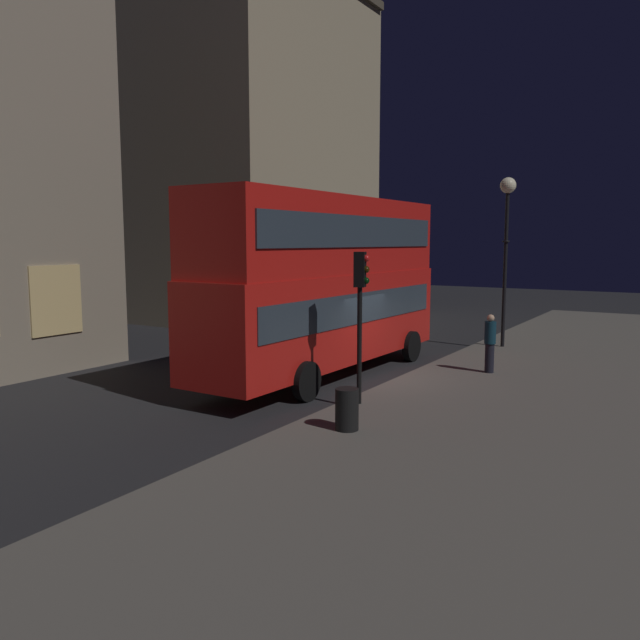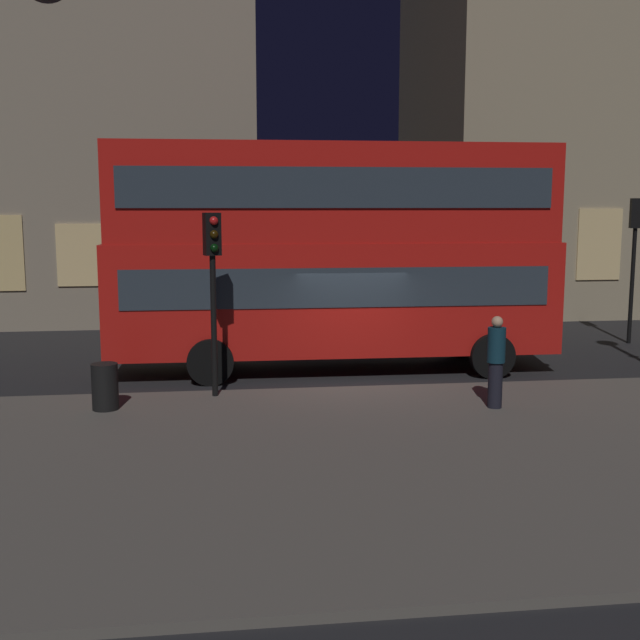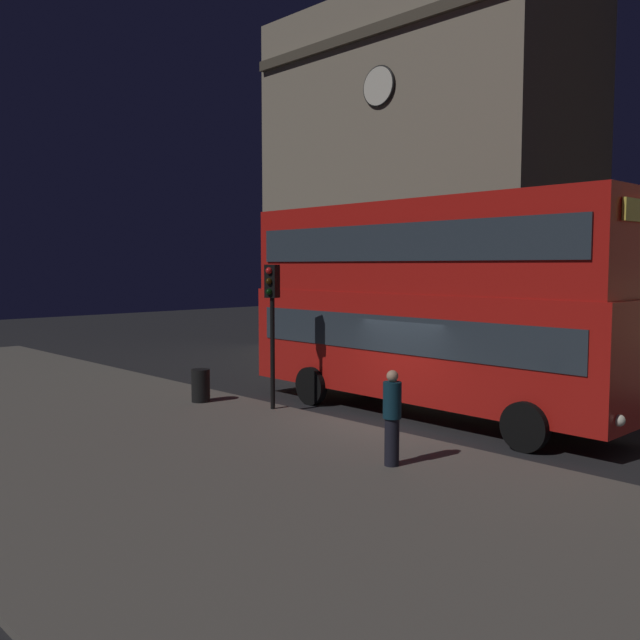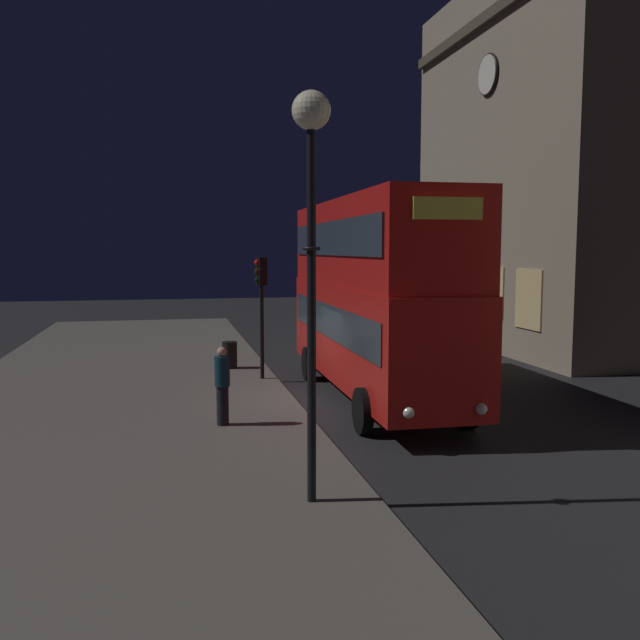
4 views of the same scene
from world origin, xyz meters
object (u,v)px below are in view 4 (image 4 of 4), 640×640
Objects in this scene: street_lamp at (311,187)px; traffic_light_near_kerb at (261,292)px; pedestrian at (222,385)px; litter_bin at (230,355)px; double_decker_bus at (373,289)px.

traffic_light_near_kerb is at bearing 176.61° from street_lamp.
pedestrian is at bearing -168.80° from street_lamp.
street_lamp is 3.55× the size of pedestrian.
litter_bin is (-12.55, -0.18, -4.49)m from street_lamp.
double_decker_bus reaches higher than traffic_light_near_kerb.
traffic_light_near_kerb is 10.72m from street_lamp.
litter_bin is at bearing -61.20° from pedestrian.
double_decker_bus is 2.88× the size of traffic_light_near_kerb.
double_decker_bus reaches higher than litter_bin.
traffic_light_near_kerb is 0.59× the size of street_lamp.
street_lamp is 7.10× the size of litter_bin.
traffic_light_near_kerb reaches higher than litter_bin.
street_lamp is (10.46, -0.62, 2.24)m from traffic_light_near_kerb.
double_decker_bus is at bearing 27.07° from traffic_light_near_kerb.
double_decker_bus is at bearing 35.44° from litter_bin.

